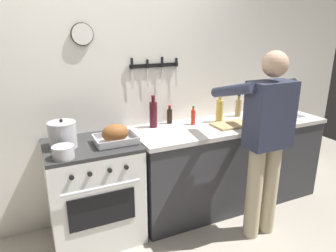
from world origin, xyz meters
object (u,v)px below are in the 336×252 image
object	(u,v)px
roasting_pan	(115,135)
bottle_wine_red	(153,114)
cutting_board	(231,125)
bottle_vinegar	(238,107)
bottle_cooking_oil	(220,110)
stock_pot	(63,135)
stove	(94,191)
saucepan	(63,152)
bottle_soy_sauce	(170,116)
bottle_hot_sauce	(193,117)
person_cook	(266,135)

from	to	relation	value
roasting_pan	bottle_wine_red	bearing A→B (deg)	31.29
cutting_board	bottle_vinegar	distance (m)	0.39
bottle_cooking_oil	stock_pot	bearing A→B (deg)	-177.34
stove	bottle_wine_red	xyz separation A→B (m)	(0.66, 0.20, 0.58)
stove	bottle_vinegar	size ratio (longest dim) A/B	3.77
roasting_pan	saucepan	size ratio (longest dim) A/B	2.18
cutting_board	bottle_soy_sauce	world-z (taller)	bottle_soy_sauce
bottle_cooking_oil	bottle_hot_sauce	bearing A→B (deg)	173.50
roasting_pan	saucepan	bearing A→B (deg)	-162.14
bottle_cooking_oil	cutting_board	bearing A→B (deg)	-79.17
saucepan	bottle_cooking_oil	distance (m)	1.60
bottle_wine_red	saucepan	bearing A→B (deg)	-154.91
roasting_pan	stove	bearing A→B (deg)	159.78
bottle_hot_sauce	bottle_vinegar	bearing A→B (deg)	6.09
roasting_pan	cutting_board	bearing A→B (deg)	-0.37
bottle_vinegar	roasting_pan	bearing A→B (deg)	-170.06
stock_pot	cutting_board	distance (m)	1.58
stove	bottle_soy_sauce	world-z (taller)	bottle_soy_sauce
bottle_cooking_oil	bottle_wine_red	distance (m)	0.69
stock_pot	bottle_vinegar	distance (m)	1.86
stove	stock_pot	distance (m)	0.60
person_cook	bottle_wine_red	distance (m)	1.06
roasting_pan	bottle_soy_sauce	size ratio (longest dim) A/B	1.87
bottle_wine_red	bottle_cooking_oil	bearing A→B (deg)	-10.10
saucepan	bottle_hot_sauce	distance (m)	1.33
bottle_vinegar	bottle_hot_sauce	world-z (taller)	bottle_vinegar
roasting_pan	bottle_cooking_oil	distance (m)	1.15
roasting_pan	stock_pot	size ratio (longest dim) A/B	1.46
bottle_soy_sauce	cutting_board	bearing A→B (deg)	-32.70
person_cook	stock_pot	bearing A→B (deg)	65.33
cutting_board	bottle_cooking_oil	xyz separation A→B (m)	(-0.03, 0.16, 0.11)
bottle_wine_red	bottle_soy_sauce	bearing A→B (deg)	13.29
saucepan	stove	bearing A→B (deg)	42.01
stove	roasting_pan	bearing A→B (deg)	-20.22
bottle_vinegar	bottle_wine_red	world-z (taller)	bottle_wine_red
person_cook	saucepan	bearing A→B (deg)	73.09
person_cook	stove	bearing A→B (deg)	62.98
stove	stock_pot	size ratio (longest dim) A/B	3.73
stove	bottle_soy_sauce	size ratio (longest dim) A/B	4.78
stove	bottle_wine_red	bearing A→B (deg)	17.29
stove	roasting_pan	size ratio (longest dim) A/B	2.56
roasting_pan	bottle_cooking_oil	bearing A→B (deg)	7.86
stock_pot	cutting_board	world-z (taller)	stock_pot
stove	bottle_hot_sauce	size ratio (longest dim) A/B	4.72
saucepan	bottle_wine_red	xyz separation A→B (m)	(0.90, 0.42, 0.08)
bottle_soy_sauce	roasting_pan	bearing A→B (deg)	-153.58
roasting_pan	bottle_vinegar	bearing A→B (deg)	9.94
roasting_pan	cutting_board	world-z (taller)	roasting_pan
bottle_soy_sauce	bottle_vinegar	world-z (taller)	bottle_vinegar
bottle_hot_sauce	stock_pot	bearing A→B (deg)	-175.24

